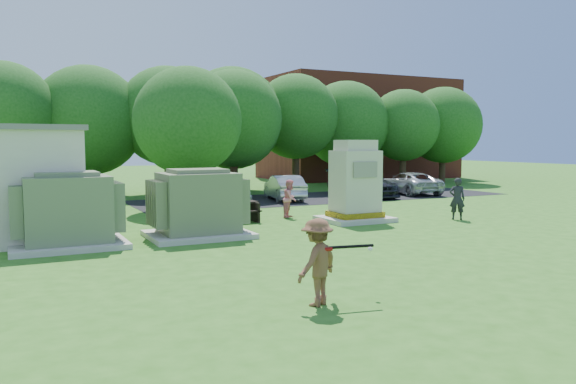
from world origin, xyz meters
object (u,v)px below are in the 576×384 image
generator_cabinet (355,186)px  batter (317,262)px  car_white (218,188)px  transformer_right (198,205)px  picnic_table (233,209)px  transformer_left (68,212)px  person_by_generator (457,199)px  car_dark (362,183)px  person_at_picnic (290,199)px  car_silver_b (409,183)px  car_silver_a (284,188)px

generator_cabinet → batter: generator_cabinet is taller
car_white → transformer_right: bearing=-123.8°
picnic_table → transformer_left: bearing=-156.5°
batter → person_by_generator: size_ratio=0.99×
transformer_left → car_dark: (15.42, 8.53, -0.24)m
person_at_picnic → car_silver_b: (10.41, 5.85, -0.12)m
picnic_table → car_silver_a: car_silver_a is taller
picnic_table → car_dark: (9.64, 6.01, 0.26)m
car_dark → generator_cabinet: bearing=-123.7°
transformer_right → car_white: 9.94m
batter → transformer_right: bearing=-118.6°
transformer_left → generator_cabinet: generator_cabinet is taller
transformer_right → car_silver_a: (7.21, 8.70, -0.34)m
person_at_picnic → car_white: person_at_picnic is taller
person_by_generator → car_white: person_by_generator is taller
transformer_left → batter: bearing=-66.9°
transformer_left → car_silver_b: size_ratio=0.68×
picnic_table → person_by_generator: size_ratio=1.11×
transformer_right → car_silver_a: 11.30m
generator_cabinet → car_dark: generator_cabinet is taller
batter → car_silver_b: 22.46m
transformer_left → picnic_table: bearing=23.5°
transformer_right → person_at_picnic: transformer_right is taller
transformer_left → picnic_table: size_ratio=1.73×
generator_cabinet → car_white: (-2.28, 8.41, -0.61)m
transformer_right → batter: size_ratio=1.95×
car_silver_b → car_dark: bearing=8.6°
picnic_table → car_white: car_white is taller
batter → car_white: (4.21, 17.05, -0.08)m
picnic_table → batter: size_ratio=1.12×
transformer_left → car_silver_b: bearing=24.7°
transformer_left → car_silver_a: size_ratio=0.79×
generator_cabinet → person_at_picnic: size_ratio=2.03×
generator_cabinet → batter: 10.82m
batter → car_dark: size_ratio=0.31×
picnic_table → person_by_generator: 8.32m
transformer_right → car_silver_b: transformer_right is taller
transformer_left → picnic_table: (5.79, 2.51, -0.51)m
person_at_picnic → car_dark: 9.25m
person_at_picnic → transformer_left: bearing=154.4°
generator_cabinet → car_dark: bearing=54.4°
picnic_table → transformer_right: bearing=-129.7°
car_white → car_dark: size_ratio=0.81×
batter → car_dark: (12.06, 16.43, -0.04)m
car_silver_a → generator_cabinet: bearing=94.4°
transformer_left → car_silver_a: 13.95m
transformer_left → person_by_generator: transformer_left is taller
generator_cabinet → picnic_table: 4.51m
person_by_generator → car_dark: 9.32m
car_silver_a → car_dark: bearing=-170.2°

